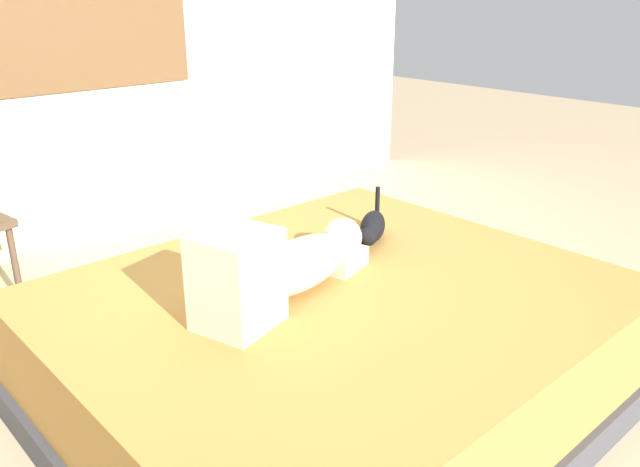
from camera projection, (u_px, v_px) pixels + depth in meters
ground_plane at (316, 404)px, 2.66m from camera, size 16.00×16.00×0.00m
back_wall_with_window at (35, 13)px, 3.87m from camera, size 6.40×0.14×2.90m
bed at (335, 347)px, 2.60m from camera, size 2.13×1.83×0.51m
person_lying at (284, 266)px, 2.43m from camera, size 0.94×0.47×0.34m
cat at (372, 227)px, 2.95m from camera, size 0.31×0.25×0.21m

